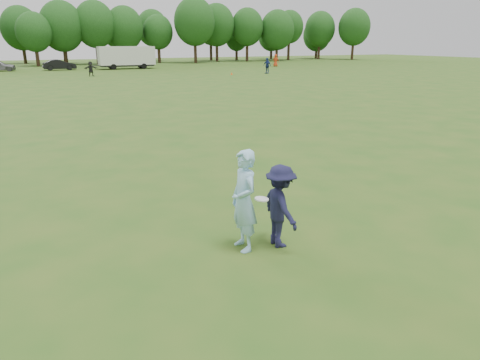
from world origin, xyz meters
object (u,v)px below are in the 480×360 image
(defender, at_px, (280,206))
(thrower, at_px, (244,201))
(player_far_c, at_px, (276,60))
(player_far_b, at_px, (267,66))
(car_f, at_px, (59,65))
(field_cone, at_px, (232,74))
(cargo_trailer, at_px, (127,56))
(player_far_d, at_px, (91,69))

(defender, bearing_deg, thrower, 77.99)
(player_far_c, bearing_deg, player_far_b, 98.97)
(thrower, distance_m, defender, 0.75)
(player_far_b, distance_m, car_f, 29.75)
(player_far_b, bearing_deg, defender, -53.03)
(defender, height_order, car_f, defender)
(field_cone, height_order, cargo_trailer, cargo_trailer)
(player_far_b, height_order, player_far_d, player_far_b)
(player_far_b, xyz_separation_m, player_far_c, (8.94, 13.25, 0.01))
(player_far_d, bearing_deg, defender, -100.65)
(cargo_trailer, bearing_deg, player_far_d, -118.29)
(player_far_d, bearing_deg, thrower, -101.52)
(thrower, xyz_separation_m, player_far_c, (32.78, 55.32, -0.03))
(player_far_d, distance_m, cargo_trailer, 14.18)
(defender, relative_size, player_far_b, 0.86)
(defender, relative_size, field_cone, 5.54)
(cargo_trailer, bearing_deg, player_far_b, -51.11)
(thrower, bearing_deg, cargo_trailer, 171.02)
(thrower, height_order, car_f, thrower)
(field_cone, bearing_deg, player_far_b, 0.17)
(thrower, relative_size, player_far_d, 1.18)
(thrower, height_order, player_far_d, thrower)
(defender, height_order, player_far_c, player_far_c)
(thrower, bearing_deg, field_cone, 156.19)
(player_far_c, bearing_deg, cargo_trailer, 32.73)
(defender, height_order, cargo_trailer, cargo_trailer)
(cargo_trailer, bearing_deg, field_cone, -62.44)
(player_far_b, relative_size, player_far_d, 1.14)
(thrower, xyz_separation_m, cargo_trailer, (9.81, 59.46, 0.78))
(thrower, distance_m, player_far_c, 64.30)
(player_far_d, height_order, field_cone, player_far_d)
(player_far_b, distance_m, field_cone, 5.01)
(thrower, height_order, field_cone, thrower)
(player_far_c, distance_m, car_f, 32.66)
(defender, bearing_deg, field_cone, -21.41)
(defender, xyz_separation_m, player_far_b, (23.14, 42.24, 0.14))
(player_far_c, bearing_deg, field_cone, 86.66)
(thrower, xyz_separation_m, car_f, (0.54, 60.57, -0.27))
(player_far_d, distance_m, field_cone, 16.57)
(player_far_b, height_order, cargo_trailer, cargo_trailer)
(thrower, relative_size, cargo_trailer, 0.22)
(player_far_b, bearing_deg, thrower, -53.86)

